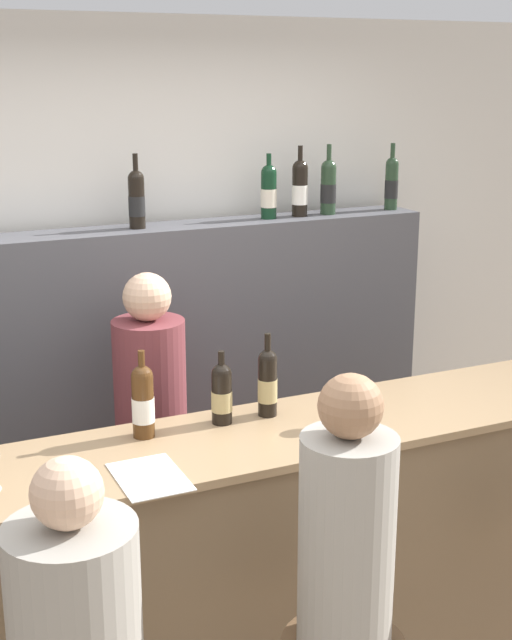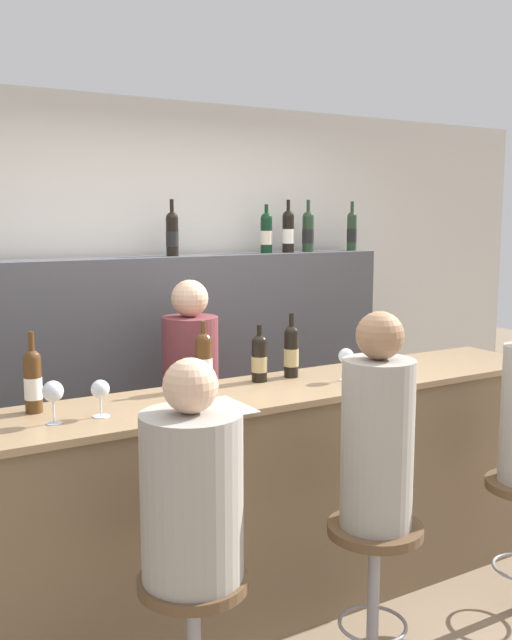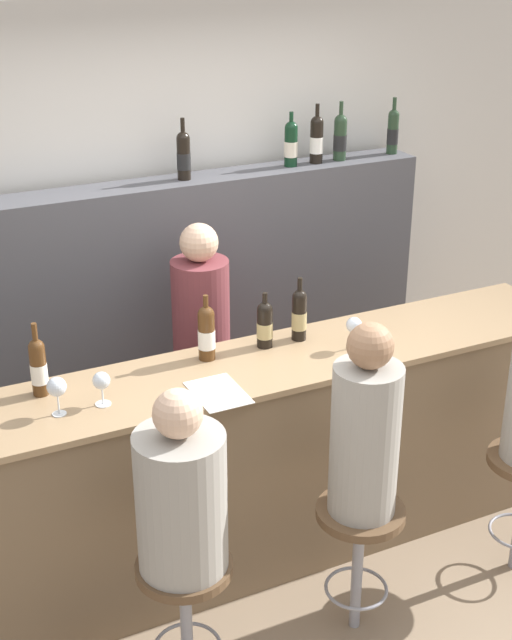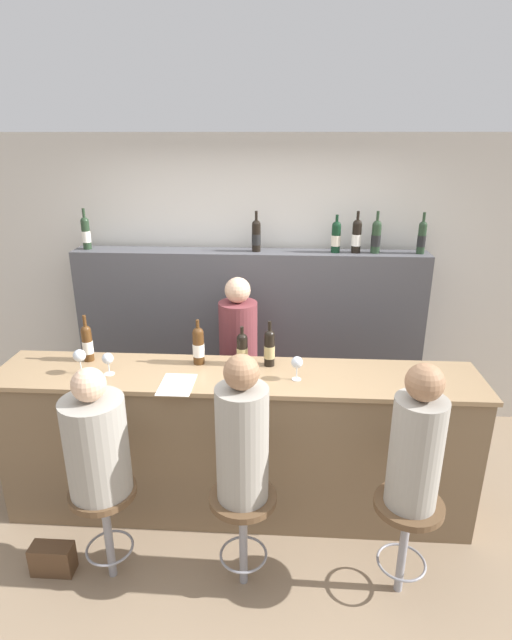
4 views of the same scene
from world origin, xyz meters
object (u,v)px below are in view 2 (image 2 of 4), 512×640
at_px(guest_seated_left, 192,487).
at_px(guest_seated_middle, 377,432).
at_px(bar_stool_middle, 374,556).
at_px(wine_glass_1, 100,390).
at_px(wine_bottle_counter_2, 259,358).
at_px(bar_stool_left, 194,613).
at_px(wine_glass_0, 53,392).
at_px(bartender, 191,427).
at_px(wine_bottle_backbar_2, 266,233).
at_px(wine_bottle_counter_1, 204,360).
at_px(wine_bottle_backbar_1, 172,233).
at_px(wine_bottle_counter_0, 33,380).
at_px(wine_bottle_backbar_3, 288,231).
at_px(wine_bottle_counter_3, 291,351).
at_px(wine_bottle_backbar_5, 352,231).
at_px(wine_bottle_backbar_4, 308,231).
at_px(wine_glass_2, 346,357).

height_order(guest_seated_left, guest_seated_middle, guest_seated_middle).
bearing_deg(bar_stool_middle, wine_glass_1, 147.62).
bearing_deg(wine_bottle_counter_2, bar_stool_left, -133.29).
distance_m(wine_glass_0, bartender, 1.35).
relative_size(wine_bottle_backbar_2, bartender, 0.20).
bearing_deg(wine_bottle_counter_1, wine_bottle_backbar_1, 72.75).
bearing_deg(wine_bottle_counter_1, wine_bottle_counter_0, 180.00).
relative_size(wine_glass_0, guest_seated_left, 0.22).
bearing_deg(bar_stool_left, wine_bottle_backbar_2, 52.15).
relative_size(wine_bottle_backbar_3, wine_glass_0, 2.03).
bearing_deg(wine_bottle_counter_0, wine_bottle_backbar_1, 43.88).
height_order(wine_bottle_backbar_2, bartender, wine_bottle_backbar_2).
relative_size(wine_bottle_counter_3, wine_glass_1, 2.12).
bearing_deg(wine_bottle_counter_2, wine_bottle_counter_3, -0.00).
xyz_separation_m(wine_bottle_counter_0, wine_bottle_backbar_5, (2.48, 1.07, 0.56)).
bearing_deg(bar_stool_middle, wine_glass_0, 152.17).
bearing_deg(guest_seated_left, wine_bottle_counter_1, 60.55).
bearing_deg(guest_seated_left, wine_glass_0, 117.08).
xyz_separation_m(guest_seated_left, bartender, (0.66, 1.39, -0.25)).
bearing_deg(wine_bottle_backbar_4, wine_bottle_backbar_1, -180.00).
bearing_deg(wine_bottle_counter_3, bar_stool_middle, -98.39).
bearing_deg(wine_bottle_backbar_5, wine_bottle_backbar_3, 180.00).
xyz_separation_m(wine_bottle_backbar_4, bar_stool_left, (-1.78, -1.86, -1.28)).
distance_m(guest_seated_left, bartender, 1.56).
xyz_separation_m(wine_glass_1, guest_seated_middle, (0.93, -0.59, -0.16)).
height_order(bar_stool_left, guest_seated_left, guest_seated_left).
height_order(wine_bottle_backbar_5, wine_glass_1, wine_bottle_backbar_5).
bearing_deg(bar_stool_left, wine_glass_2, 27.86).
bearing_deg(wine_bottle_backbar_2, wine_bottle_counter_0, -149.02).
bearing_deg(wine_bottle_backbar_2, bartender, -148.80).
bearing_deg(wine_glass_1, bartender, 45.63).
bearing_deg(wine_glass_0, wine_bottle_backbar_5, 27.38).
bearing_deg(wine_bottle_backbar_4, wine_glass_1, -146.12).
bearing_deg(wine_glass_1, wine_bottle_counter_1, 19.92).
relative_size(wine_bottle_backbar_1, wine_bottle_backbar_4, 0.98).
distance_m(wine_glass_0, guest_seated_middle, 1.28).
distance_m(wine_bottle_counter_2, wine_glass_0, 1.07).
xyz_separation_m(wine_bottle_counter_2, wine_bottle_backbar_2, (0.70, 1.07, 0.57)).
height_order(wine_bottle_counter_2, wine_bottle_backbar_1, wine_bottle_backbar_1).
bearing_deg(bar_stool_middle, wine_bottle_counter_2, 94.91).
bearing_deg(wine_bottle_backbar_3, bar_stool_left, -130.97).
bearing_deg(bar_stool_left, wine_bottle_backbar_3, 49.03).
distance_m(wine_bottle_counter_1, bartender, 0.81).
bearing_deg(wine_bottle_backbar_3, wine_bottle_backbar_2, 180.00).
height_order(wine_glass_2, guest_seated_middle, guest_seated_middle).
xyz_separation_m(wine_bottle_backbar_2, wine_bottle_backbar_3, (0.17, 0.00, 0.01)).
bearing_deg(wine_bottle_backbar_3, guest_seated_middle, -113.21).
distance_m(bar_stool_left, guest_seated_left, 0.46).
relative_size(wine_bottle_counter_2, wine_bottle_backbar_3, 0.80).
bearing_deg(guest_seated_middle, wine_bottle_counter_0, 145.22).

